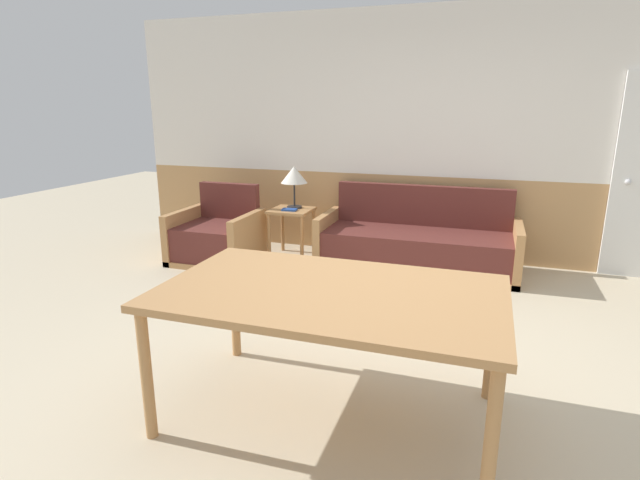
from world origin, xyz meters
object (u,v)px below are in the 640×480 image
dining_table (331,301)px  armchair (217,238)px  side_table (292,219)px  table_lamp (294,176)px  couch (417,245)px

dining_table → armchair: bearing=131.1°
side_table → armchair: bearing=-150.7°
dining_table → table_lamp: bearing=114.9°
couch → table_lamp: (-1.41, 0.05, 0.67)m
table_lamp → dining_table: 3.16m
armchair → dining_table: bearing=-58.5°
armchair → dining_table: 3.17m
side_table → dining_table: dining_table is taller
table_lamp → dining_table: (1.33, -2.86, -0.23)m
side_table → table_lamp: bearing=84.5°
armchair → table_lamp: (0.74, 0.49, 0.66)m
couch → table_lamp: size_ratio=4.35×
couch → table_lamp: 1.56m
armchair → table_lamp: size_ratio=1.85×
couch → table_lamp: bearing=177.8°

